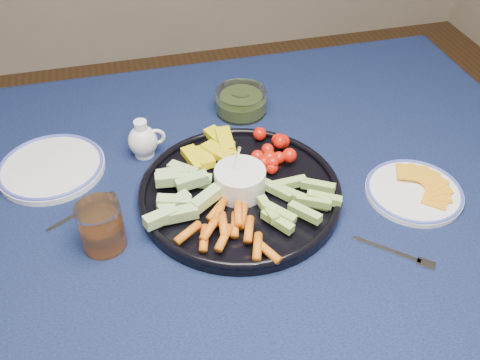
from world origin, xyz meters
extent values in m
cylinder|color=#492E18|center=(0.72, 0.42, 0.35)|extent=(0.07, 0.07, 0.70)
cube|color=#492E18|center=(0.00, 0.00, 0.72)|extent=(1.60, 1.00, 0.04)
cube|color=black|center=(0.00, 0.00, 0.74)|extent=(1.66, 1.06, 0.01)
cube|color=black|center=(0.00, 0.53, 0.60)|extent=(1.66, 0.01, 0.30)
cylinder|color=black|center=(0.12, -0.02, 0.75)|extent=(0.40, 0.40, 0.02)
torus|color=black|center=(0.12, -0.02, 0.77)|extent=(0.40, 0.40, 0.02)
cylinder|color=white|center=(0.12, -0.02, 0.79)|extent=(0.10, 0.10, 0.05)
cylinder|color=white|center=(0.12, -0.02, 0.81)|extent=(0.09, 0.09, 0.01)
cylinder|color=white|center=(-0.05, 0.17, 0.75)|extent=(0.04, 0.04, 0.01)
ellipsoid|color=white|center=(-0.05, 0.17, 0.78)|extent=(0.06, 0.06, 0.07)
cylinder|color=white|center=(-0.05, 0.17, 0.82)|extent=(0.03, 0.03, 0.03)
torus|color=white|center=(-0.02, 0.16, 0.79)|extent=(0.04, 0.01, 0.04)
torus|color=#4652C6|center=(-0.05, 0.17, 0.81)|extent=(0.03, 0.03, 0.00)
cylinder|color=white|center=(0.20, 0.27, 0.77)|extent=(0.12, 0.12, 0.06)
cylinder|color=#48611B|center=(0.20, 0.27, 0.76)|extent=(0.10, 0.10, 0.03)
cylinder|color=white|center=(0.46, -0.10, 0.75)|extent=(0.19, 0.19, 0.01)
torus|color=#4652C6|center=(0.46, -0.10, 0.76)|extent=(0.19, 0.19, 0.01)
cylinder|color=white|center=(-0.15, -0.08, 0.79)|extent=(0.08, 0.08, 0.09)
cylinder|color=orange|center=(-0.15, -0.08, 0.77)|extent=(0.07, 0.07, 0.05)
cube|color=silver|center=(-0.20, 0.01, 0.75)|extent=(0.11, 0.07, 0.00)
cube|color=silver|center=(-0.14, 0.04, 0.75)|extent=(0.04, 0.03, 0.00)
cube|color=silver|center=(0.34, -0.22, 0.75)|extent=(0.10, 0.09, 0.00)
cube|color=silver|center=(0.39, -0.27, 0.75)|extent=(0.04, 0.04, 0.00)
cylinder|color=white|center=(-0.25, 0.16, 0.75)|extent=(0.22, 0.22, 0.01)
torus|color=#4652C6|center=(-0.25, 0.16, 0.76)|extent=(0.22, 0.22, 0.01)
camera|label=1|loc=(-0.07, -0.78, 1.48)|focal=40.00mm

